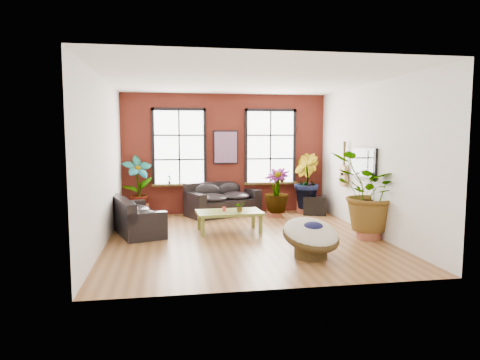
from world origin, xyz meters
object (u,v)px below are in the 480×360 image
(sofa_left, at_px, (134,217))
(coffee_table, at_px, (229,214))
(sofa_back, at_px, (222,200))
(papasan_chair, at_px, (311,236))

(sofa_left, xyz_separation_m, coffee_table, (2.23, -0.28, 0.06))
(sofa_back, relative_size, papasan_chair, 1.72)
(sofa_back, height_order, papasan_chair, sofa_back)
(papasan_chair, bearing_deg, sofa_left, 127.06)
(sofa_left, bearing_deg, sofa_back, -67.96)
(coffee_table, height_order, papasan_chair, papasan_chair)
(sofa_left, height_order, coffee_table, sofa_left)
(sofa_back, xyz_separation_m, papasan_chair, (1.13, -4.62, -0.01))
(coffee_table, distance_m, papasan_chair, 2.71)
(coffee_table, xyz_separation_m, papasan_chair, (1.22, -2.42, -0.02))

